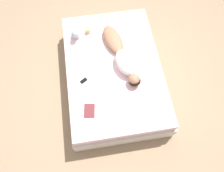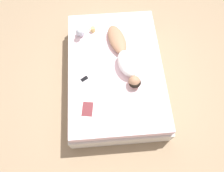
{
  "view_description": "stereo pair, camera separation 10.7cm",
  "coord_description": "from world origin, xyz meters",
  "views": [
    {
      "loc": [
        0.3,
        1.71,
        3.55
      ],
      "look_at": [
        0.08,
        0.36,
        0.56
      ],
      "focal_mm": 35.0,
      "sensor_mm": 36.0,
      "label": 1
    },
    {
      "loc": [
        0.19,
        1.72,
        3.55
      ],
      "look_at": [
        0.08,
        0.36,
        0.56
      ],
      "focal_mm": 35.0,
      "sensor_mm": 36.0,
      "label": 2
    }
  ],
  "objects": [
    {
      "name": "plush_toy",
      "position": [
        0.54,
        -0.65,
        0.61
      ],
      "size": [
        0.15,
        0.17,
        0.21
      ],
      "color": "#B2BCCC",
      "rests_on": "bed"
    },
    {
      "name": "open_magazine",
      "position": [
        0.35,
        0.7,
        0.52
      ],
      "size": [
        0.52,
        0.38,
        0.01
      ],
      "rotation": [
        0.0,
        0.0,
        -0.15
      ],
      "color": "white",
      "rests_on": "bed"
    },
    {
      "name": "person",
      "position": [
        -0.15,
        -0.12,
        0.6
      ],
      "size": [
        0.5,
        1.25,
        0.22
      ],
      "rotation": [
        0.0,
        0.0,
        0.23
      ],
      "color": "#A37556",
      "rests_on": "bed"
    },
    {
      "name": "coffee_mug",
      "position": [
        0.33,
        -0.73,
        0.56
      ],
      "size": [
        0.11,
        0.07,
        0.09
      ],
      "color": "tan",
      "rests_on": "bed"
    },
    {
      "name": "bed",
      "position": [
        0.0,
        0.0,
        0.25
      ],
      "size": [
        1.57,
        2.28,
        0.51
      ],
      "color": "beige",
      "rests_on": "ground_plane"
    },
    {
      "name": "cell_phone",
      "position": [
        0.5,
        0.18,
        0.52
      ],
      "size": [
        0.16,
        0.14,
        0.01
      ],
      "rotation": [
        0.0,
        0.0,
        -1.01
      ],
      "color": "silver",
      "rests_on": "bed"
    },
    {
      "name": "ground_plane",
      "position": [
        0.0,
        0.0,
        0.0
      ],
      "size": [
        12.0,
        12.0,
        0.0
      ],
      "primitive_type": "plane",
      "color": "#9E8466"
    }
  ]
}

